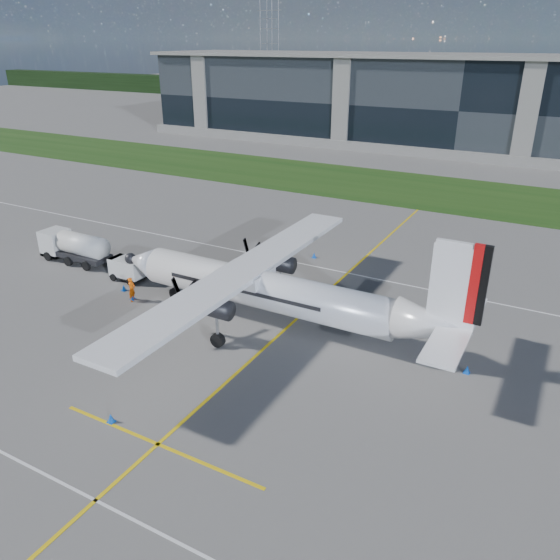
{
  "coord_description": "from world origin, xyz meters",
  "views": [
    {
      "loc": [
        18.22,
        -21.43,
        17.92
      ],
      "look_at": [
        1.93,
        8.2,
        2.95
      ],
      "focal_mm": 35.0,
      "sensor_mm": 36.0,
      "label": 1
    }
  ],
  "objects_px": {
    "baggage_tug": "(128,269)",
    "safety_cone_portwing": "(111,418)",
    "safety_cone_nose_port": "(133,296)",
    "pylon_west": "(270,48)",
    "turboprop_aircraft": "(276,271)",
    "fuel_tanker_truck": "(71,246)",
    "safety_cone_fwd": "(124,288)",
    "ground_crew_person": "(132,288)",
    "safety_cone_tail": "(467,369)",
    "safety_cone_stbdwing": "(314,255)"
  },
  "relations": [
    {
      "from": "baggage_tug",
      "to": "safety_cone_portwing",
      "type": "xyz_separation_m",
      "value": [
        11.91,
        -14.06,
        -0.64
      ]
    },
    {
      "from": "safety_cone_nose_port",
      "to": "safety_cone_portwing",
      "type": "distance_m",
      "value": 14.54
    },
    {
      "from": "pylon_west",
      "to": "baggage_tug",
      "type": "relative_size",
      "value": 10.07
    },
    {
      "from": "turboprop_aircraft",
      "to": "safety_cone_portwing",
      "type": "relative_size",
      "value": 53.91
    },
    {
      "from": "fuel_tanker_truck",
      "to": "safety_cone_nose_port",
      "type": "height_order",
      "value": "fuel_tanker_truck"
    },
    {
      "from": "safety_cone_nose_port",
      "to": "safety_cone_portwing",
      "type": "height_order",
      "value": "same"
    },
    {
      "from": "fuel_tanker_truck",
      "to": "safety_cone_portwing",
      "type": "xyz_separation_m",
      "value": [
        19.14,
        -14.78,
        -1.1
      ]
    },
    {
      "from": "safety_cone_fwd",
      "to": "ground_crew_person",
      "type": "bearing_deg",
      "value": -28.49
    },
    {
      "from": "baggage_tug",
      "to": "safety_cone_portwing",
      "type": "height_order",
      "value": "baggage_tug"
    },
    {
      "from": "safety_cone_fwd",
      "to": "safety_cone_portwing",
      "type": "relative_size",
      "value": 1.0
    },
    {
      "from": "safety_cone_fwd",
      "to": "safety_cone_tail",
      "type": "height_order",
      "value": "same"
    },
    {
      "from": "pylon_west",
      "to": "fuel_tanker_truck",
      "type": "relative_size",
      "value": 4.18
    },
    {
      "from": "baggage_tug",
      "to": "pylon_west",
      "type": "bearing_deg",
      "value": 115.59
    },
    {
      "from": "safety_cone_portwing",
      "to": "safety_cone_stbdwing",
      "type": "bearing_deg",
      "value": 91.74
    },
    {
      "from": "baggage_tug",
      "to": "safety_cone_nose_port",
      "type": "distance_m",
      "value": 3.98
    },
    {
      "from": "ground_crew_person",
      "to": "safety_cone_fwd",
      "type": "bearing_deg",
      "value": 49.66
    },
    {
      "from": "pylon_west",
      "to": "turboprop_aircraft",
      "type": "distance_m",
      "value": 165.21
    },
    {
      "from": "turboprop_aircraft",
      "to": "safety_cone_nose_port",
      "type": "relative_size",
      "value": 53.91
    },
    {
      "from": "safety_cone_fwd",
      "to": "safety_cone_nose_port",
      "type": "distance_m",
      "value": 1.92
    },
    {
      "from": "ground_crew_person",
      "to": "safety_cone_nose_port",
      "type": "xyz_separation_m",
      "value": [
        -0.16,
        0.17,
        -0.82
      ]
    },
    {
      "from": "turboprop_aircraft",
      "to": "safety_cone_stbdwing",
      "type": "xyz_separation_m",
      "value": [
        -3.2,
        12.69,
        -3.79
      ]
    },
    {
      "from": "ground_crew_person",
      "to": "safety_cone_portwing",
      "type": "distance_m",
      "value": 14.33
    },
    {
      "from": "baggage_tug",
      "to": "ground_crew_person",
      "type": "bearing_deg",
      "value": -43.02
    },
    {
      "from": "safety_cone_fwd",
      "to": "safety_cone_stbdwing",
      "type": "bearing_deg",
      "value": 53.38
    },
    {
      "from": "pylon_west",
      "to": "safety_cone_nose_port",
      "type": "distance_m",
      "value": 161.53
    },
    {
      "from": "turboprop_aircraft",
      "to": "fuel_tanker_truck",
      "type": "distance_m",
      "value": 21.81
    },
    {
      "from": "ground_crew_person",
      "to": "safety_cone_tail",
      "type": "relative_size",
      "value": 4.29
    },
    {
      "from": "pylon_west",
      "to": "fuel_tanker_truck",
      "type": "bearing_deg",
      "value": -66.73
    },
    {
      "from": "safety_cone_stbdwing",
      "to": "safety_cone_portwing",
      "type": "height_order",
      "value": "same"
    },
    {
      "from": "turboprop_aircraft",
      "to": "safety_cone_stbdwing",
      "type": "height_order",
      "value": "turboprop_aircraft"
    },
    {
      "from": "baggage_tug",
      "to": "safety_cone_tail",
      "type": "relative_size",
      "value": 5.96
    },
    {
      "from": "pylon_west",
      "to": "ground_crew_person",
      "type": "bearing_deg",
      "value": -63.87
    },
    {
      "from": "fuel_tanker_truck",
      "to": "safety_cone_tail",
      "type": "height_order",
      "value": "fuel_tanker_truck"
    },
    {
      "from": "safety_cone_fwd",
      "to": "safety_cone_portwing",
      "type": "xyz_separation_m",
      "value": [
        10.75,
        -12.24,
        0.0
      ]
    },
    {
      "from": "safety_cone_nose_port",
      "to": "safety_cone_tail",
      "type": "bearing_deg",
      "value": 4.64
    },
    {
      "from": "pylon_west",
      "to": "safety_cone_nose_port",
      "type": "relative_size",
      "value": 60.0
    },
    {
      "from": "baggage_tug",
      "to": "ground_crew_person",
      "type": "relative_size",
      "value": 1.39
    },
    {
      "from": "ground_crew_person",
      "to": "safety_cone_stbdwing",
      "type": "relative_size",
      "value": 4.29
    },
    {
      "from": "baggage_tug",
      "to": "turboprop_aircraft",
      "type": "bearing_deg",
      "value": -4.4
    },
    {
      "from": "safety_cone_tail",
      "to": "fuel_tanker_truck",
      "type": "bearing_deg",
      "value": 177.59
    },
    {
      "from": "turboprop_aircraft",
      "to": "safety_cone_fwd",
      "type": "height_order",
      "value": "turboprop_aircraft"
    },
    {
      "from": "safety_cone_portwing",
      "to": "pylon_west",
      "type": "bearing_deg",
      "value": 117.12
    },
    {
      "from": "ground_crew_person",
      "to": "safety_cone_portwing",
      "type": "height_order",
      "value": "ground_crew_person"
    },
    {
      "from": "safety_cone_tail",
      "to": "baggage_tug",
      "type": "bearing_deg",
      "value": 178.46
    },
    {
      "from": "pylon_west",
      "to": "baggage_tug",
      "type": "height_order",
      "value": "pylon_west"
    },
    {
      "from": "pylon_west",
      "to": "ground_crew_person",
      "type": "relative_size",
      "value": 13.98
    },
    {
      "from": "turboprop_aircraft",
      "to": "safety_cone_fwd",
      "type": "bearing_deg",
      "value": -176.88
    },
    {
      "from": "turboprop_aircraft",
      "to": "ground_crew_person",
      "type": "relative_size",
      "value": 12.57
    },
    {
      "from": "baggage_tug",
      "to": "ground_crew_person",
      "type": "height_order",
      "value": "ground_crew_person"
    },
    {
      "from": "turboprop_aircraft",
      "to": "safety_cone_portwing",
      "type": "xyz_separation_m",
      "value": [
        -2.42,
        -12.96,
        -3.79
      ]
    }
  ]
}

